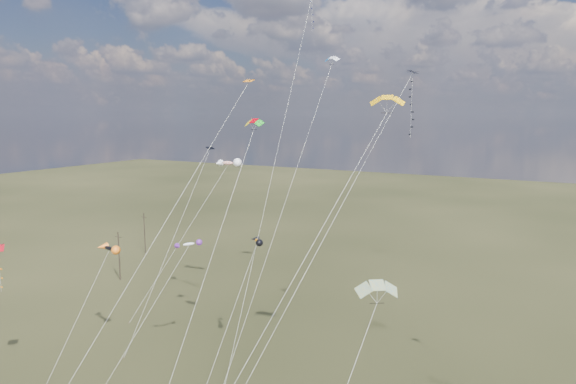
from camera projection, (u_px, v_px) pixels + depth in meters
The scene contains 14 objects.
utility_pole_near at pixel (119, 256), 83.70m from camera, with size 1.40×0.20×8.00m.
utility_pole_far at pixel (145, 233), 99.63m from camera, with size 1.40×0.20×8.00m.
diamond_black_high at pixel (402, 120), 49.94m from camera, with size 10.29×21.55×31.26m.
diamond_navy_tall at pixel (306, 40), 63.04m from camera, with size 2.28×23.33×41.91m.
diamond_black_mid at pixel (189, 199), 61.84m from camera, with size 3.50×13.56×22.95m.
diamond_orange_center at pixel (189, 182), 46.19m from camera, with size 10.10×19.16×30.24m.
parafoil_yellow at pixel (387, 99), 43.26m from camera, with size 9.59×23.22×29.08m.
parafoil_blue_white at pixel (331, 60), 68.23m from camera, with size 1.94×26.37×34.95m.
parafoil_striped at pixel (377, 286), 33.02m from camera, with size 4.14×11.38×16.75m.
parafoil_tricolor at pixel (253, 123), 49.16m from camera, with size 1.93×18.07×26.85m.
novelty_black_orange at pixel (109, 249), 57.26m from camera, with size 3.59×10.01×12.68m.
novelty_orange_black at pixel (257, 242), 53.88m from camera, with size 2.60×10.41×14.23m.
novelty_white_purple at pixel (188, 245), 53.48m from camera, with size 6.03×8.81×13.90m.
novelty_redwhite_stripe at pixel (228, 163), 71.81m from camera, with size 8.63×14.08×20.86m.
Camera 1 is at (25.11, -28.02, 27.03)m, focal length 32.00 mm.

